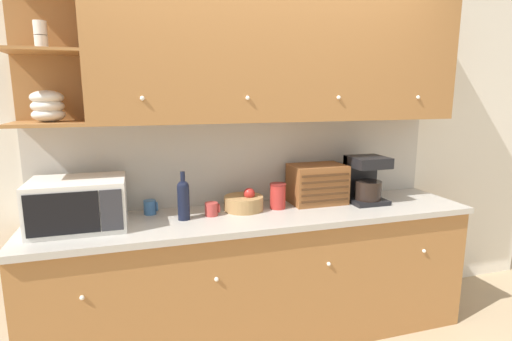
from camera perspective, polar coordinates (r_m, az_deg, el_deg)
The scene contains 13 objects.
ground_plane at distance 3.31m, azimuth -1.13°, elevation -19.69°, with size 24.00×24.00×0.00m, color tan.
wall_back at distance 2.90m, azimuth -1.39°, elevation 3.30°, with size 5.30×0.06×2.60m.
counter_unit at distance 2.84m, azimuth 0.56°, elevation -14.78°, with size 2.92×0.63×0.90m.
backsplash_panel at distance 2.88m, azimuth -1.19°, elevation 1.33°, with size 2.90×0.01×0.60m.
upper_cabinets at distance 2.74m, azimuth 3.28°, elevation 16.08°, with size 2.90×0.38×0.86m.
microwave at distance 2.57m, azimuth -23.99°, elevation -4.37°, with size 0.53×0.40×0.29m.
mug_blue_second at distance 2.72m, azimuth -14.85°, elevation -5.09°, with size 0.09×0.08×0.09m.
wine_bottle at distance 2.54m, azimuth -10.34°, elevation -3.89°, with size 0.08×0.08×0.31m.
mug at distance 2.62m, azimuth -6.32°, elevation -5.50°, with size 0.10×0.08×0.09m.
fruit_basket at distance 2.72m, azimuth -1.72°, elevation -4.60°, with size 0.27×0.27×0.16m.
storage_canister at distance 2.76m, azimuth 3.13°, elevation -3.64°, with size 0.11×0.11×0.18m.
bread_box at distance 2.92m, azimuth 8.72°, elevation -1.90°, with size 0.39×0.27×0.28m.
coffee_maker at distance 3.00m, azimuth 15.34°, elevation -1.22°, with size 0.26×0.25×0.34m.
Camera 1 is at (-0.77, -2.74, 1.69)m, focal length 28.00 mm.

